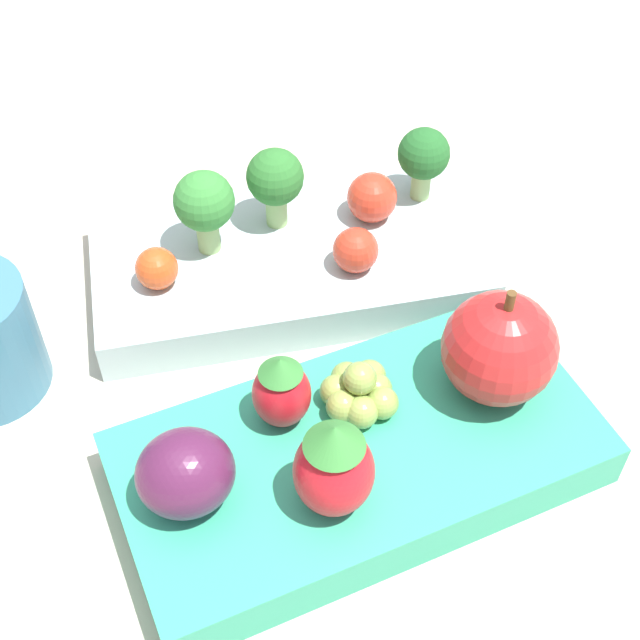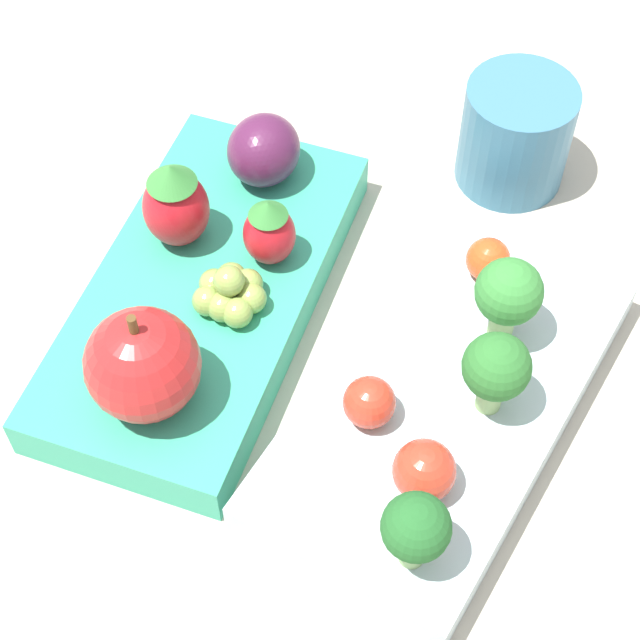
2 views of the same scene
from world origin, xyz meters
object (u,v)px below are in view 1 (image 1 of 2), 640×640
Objects in this scene: broccoli_floret_0 at (275,180)px; cherry_tomato_2 at (356,250)px; apple at (499,349)px; cherry_tomato_0 at (372,197)px; broccoli_floret_1 at (204,204)px; plum at (185,473)px; grape_cluster at (359,392)px; broccoli_floret_2 at (424,156)px; bento_box_fruit at (359,458)px; bento_box_savoury at (288,262)px; strawberry_1 at (281,390)px; strawberry_0 at (334,467)px; cherry_tomato_1 at (157,268)px.

broccoli_floret_0 is 0.06m from cherry_tomato_2.
broccoli_floret_0 is 0.16m from apple.
cherry_tomato_0 is at bearing -12.46° from broccoli_floret_0.
apple reaches higher than broccoli_floret_1.
plum reaches higher than grape_cluster.
broccoli_floret_1 reaches higher than broccoli_floret_2.
broccoli_floret_2 reaches higher than bento_box_fruit.
cherry_tomato_0 reaches higher than bento_box_savoury.
broccoli_floret_2 is (0.08, 0.02, 0.04)m from bento_box_savoury.
broccoli_floret_0 is at bearing 90.03° from bento_box_savoury.
strawberry_1 is at bearing -107.31° from bento_box_savoury.
broccoli_floret_2 reaches higher than bento_box_savoury.
bento_box_fruit is at bearing -111.76° from cherry_tomato_0.
broccoli_floret_0 is at bearing 122.18° from cherry_tomato_2.
grape_cluster is (-0.08, -0.13, -0.02)m from broccoli_floret_2.
broccoli_floret_2 is at bearing -1.79° from broccoli_floret_0.
plum reaches higher than cherry_tomato_0.
strawberry_0 reaches higher than plum.
bento_box_fruit is at bearing -62.27° from cherry_tomato_1.
grape_cluster is (0.03, 0.04, -0.02)m from strawberry_0.
broccoli_floret_1 is 0.08m from cherry_tomato_2.
cherry_tomato_2 is at bearing -121.66° from cherry_tomato_0.
broccoli_floret_1 reaches higher than bento_box_fruit.
broccoli_floret_2 is at bearing 47.10° from strawberry_1.
grape_cluster is (-0.03, -0.09, -0.00)m from cherry_tomato_2.
broccoli_floret_2 reaches higher than strawberry_1.
cherry_tomato_1 is (-0.07, 0.13, 0.02)m from bento_box_fruit.
bento_box_fruit is at bearing -170.54° from apple.
apple is 0.07m from grape_cluster.
cherry_tomato_2 is (0.10, -0.02, 0.00)m from cherry_tomato_1.
strawberry_0 is at bearing -114.89° from cherry_tomato_0.
strawberry_0 is at bearing -158.28° from apple.
cherry_tomato_2 is 0.39× the size of apple.
grape_cluster is at bearing 16.59° from plum.
cherry_tomato_0 is 0.78× the size of grape_cluster.
bento_box_fruit is 0.16m from cherry_tomato_0.
bento_box_fruit is 0.16m from broccoli_floret_0.
broccoli_floret_1 is 2.02× the size of cherry_tomato_2.
strawberry_0 is at bearing -99.31° from bento_box_savoury.
grape_cluster is (0.00, -0.13, -0.02)m from broccoli_floret_0.
cherry_tomato_0 is at bearing 47.59° from plum.
broccoli_floret_0 is at bearing 21.33° from cherry_tomato_1.
cherry_tomato_2 is 0.47× the size of strawberry_0.
cherry_tomato_0 is 0.67× the size of plum.
plum is 0.09m from grape_cluster.
strawberry_0 reaches higher than bento_box_fruit.
broccoli_floret_2 is (0.12, 0.01, -0.00)m from broccoli_floret_1.
cherry_tomato_0 is (0.09, -0.00, -0.02)m from broccoli_floret_1.
apple reaches higher than cherry_tomato_2.
broccoli_floret_2 is 0.17m from strawberry_1.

